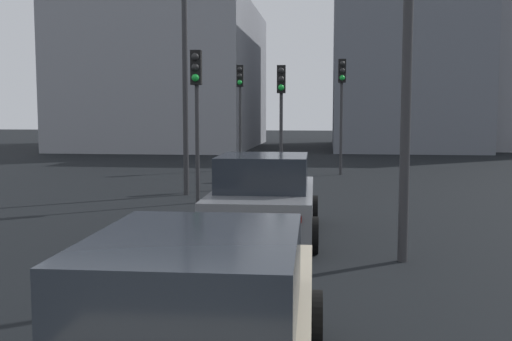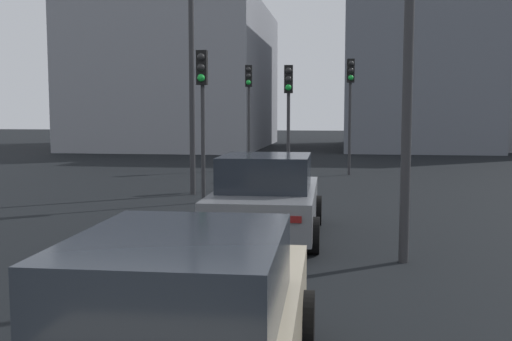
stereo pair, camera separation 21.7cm
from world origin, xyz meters
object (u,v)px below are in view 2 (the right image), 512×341
(car_grey_lead, at_px, (267,198))
(traffic_light_far_right, at_px, (249,95))
(traffic_light_near_right, at_px, (202,94))
(street_lamp_kerbside, at_px, (191,16))
(car_beige_second, at_px, (185,331))
(traffic_light_far_left, at_px, (288,99))
(traffic_light_near_left, at_px, (350,92))

(car_grey_lead, bearing_deg, traffic_light_far_right, 9.08)
(car_grey_lead, xyz_separation_m, traffic_light_near_right, (4.12, 2.25, 2.14))
(traffic_light_near_right, distance_m, street_lamp_kerbside, 2.88)
(traffic_light_near_right, relative_size, traffic_light_far_right, 0.92)
(car_beige_second, distance_m, traffic_light_near_right, 11.65)
(car_grey_lead, relative_size, traffic_light_far_left, 1.10)
(traffic_light_far_left, xyz_separation_m, street_lamp_kerbside, (-2.40, 2.61, 2.36))
(car_grey_lead, distance_m, traffic_light_far_right, 13.92)
(car_grey_lead, distance_m, traffic_light_near_right, 5.16)
(traffic_light_near_left, relative_size, traffic_light_far_right, 1.02)
(traffic_light_far_right, bearing_deg, car_beige_second, 4.95)
(traffic_light_far_right, xyz_separation_m, street_lamp_kerbside, (-7.77, 0.45, 2.06))
(street_lamp_kerbside, bearing_deg, traffic_light_near_right, -156.71)
(car_grey_lead, bearing_deg, traffic_light_far_left, 0.94)
(traffic_light_near_right, height_order, traffic_light_far_right, traffic_light_far_right)
(car_grey_lead, relative_size, traffic_light_near_right, 1.08)
(car_grey_lead, xyz_separation_m, traffic_light_far_right, (13.49, 2.49, 2.37))
(car_beige_second, bearing_deg, car_grey_lead, 0.64)
(traffic_light_far_left, relative_size, traffic_light_far_right, 0.90)
(car_grey_lead, xyz_separation_m, traffic_light_far_left, (8.12, 0.33, 2.07))
(traffic_light_near_left, height_order, street_lamp_kerbside, street_lamp_kerbside)
(traffic_light_far_left, height_order, traffic_light_far_right, traffic_light_far_right)
(traffic_light_far_right, height_order, street_lamp_kerbside, street_lamp_kerbside)
(traffic_light_near_left, height_order, traffic_light_far_right, traffic_light_near_left)
(traffic_light_near_right, bearing_deg, street_lamp_kerbside, -157.83)
(traffic_light_near_right, xyz_separation_m, street_lamp_kerbside, (1.60, 0.69, 2.30))
(car_beige_second, xyz_separation_m, traffic_light_near_left, (19.06, -1.43, 2.46))
(car_beige_second, xyz_separation_m, traffic_light_far_left, (15.17, 0.60, 2.11))
(traffic_light_far_left, height_order, street_lamp_kerbside, street_lamp_kerbside)
(car_grey_lead, height_order, street_lamp_kerbside, street_lamp_kerbside)
(traffic_light_near_right, bearing_deg, car_beige_second, 11.60)
(traffic_light_near_left, bearing_deg, traffic_light_far_left, -32.65)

